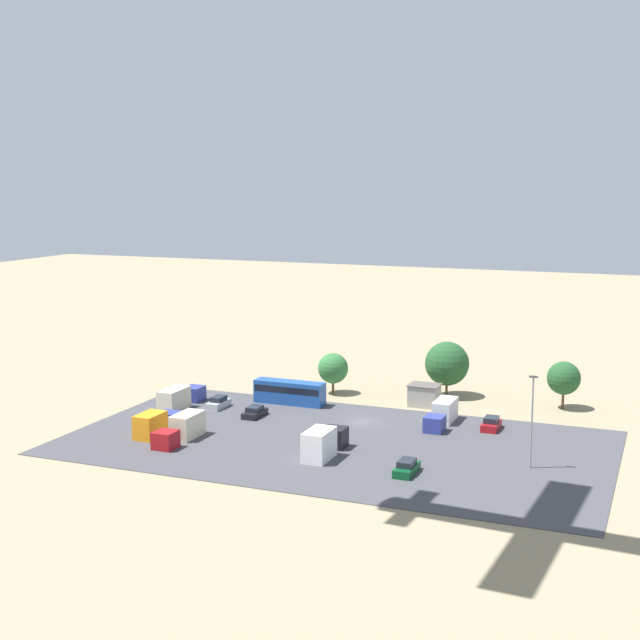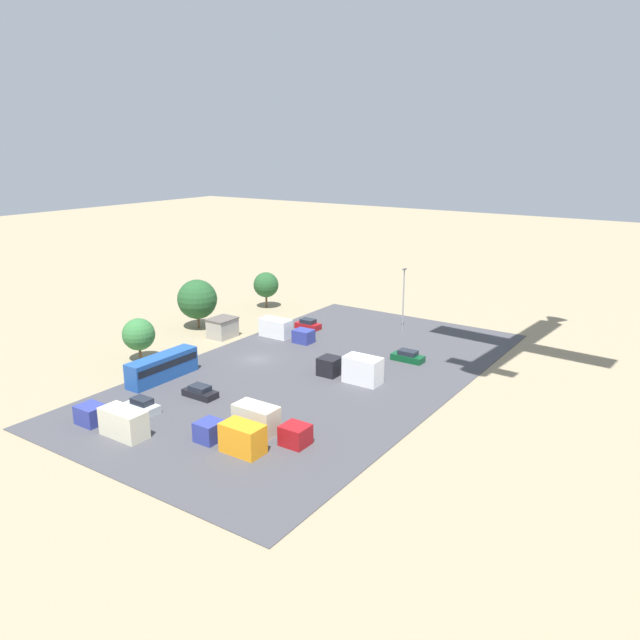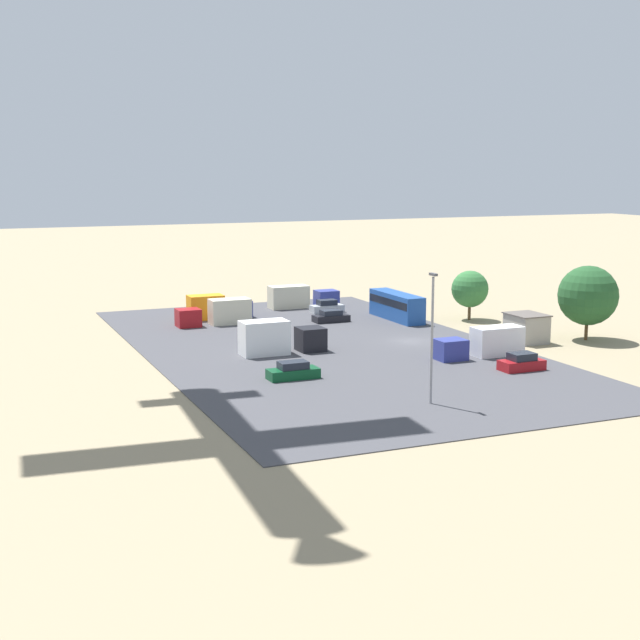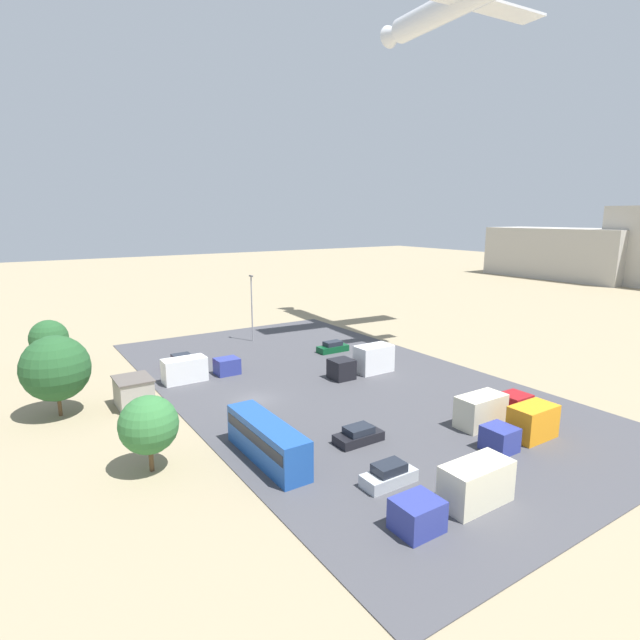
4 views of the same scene
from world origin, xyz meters
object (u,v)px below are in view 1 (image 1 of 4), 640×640
Objects in this scene: parked_car_1 at (407,468)px; parked_truck_3 at (156,424)px; parked_truck_0 at (181,429)px; parked_truck_4 at (180,398)px; bus at (290,392)px; parked_car_2 at (255,412)px; parked_car_3 at (219,403)px; parked_truck_2 at (324,443)px; shed_building at (424,395)px; parked_car_0 at (491,424)px; parked_truck_1 at (442,414)px.

parked_car_1 is 32.69m from parked_truck_3.
parked_truck_0 is 0.93× the size of parked_truck_4.
parked_truck_0 is (4.90, 20.80, -0.38)m from bus.
parked_truck_0 is (3.42, 12.84, 0.75)m from parked_car_2.
parked_car_2 is at bearing 57.68° from parked_truck_3.
parked_car_2 is 1.02× the size of parked_car_3.
parked_truck_2 reaches higher than parked_car_2.
parked_car_3 is 0.54× the size of parked_truck_3.
bus is 24.00m from parked_truck_2.
parked_car_2 is at bearing 36.33° from shed_building.
parked_truck_4 is at bearing -60.77° from bus.
bus reaches higher than parked_car_0.
parked_car_3 is 0.45× the size of parked_truck_4.
parked_truck_1 is at bearing -86.24° from parked_car_1.
parked_car_2 is at bearing -30.18° from parked_car_1.
bus reaches higher than parked_truck_1.
parked_car_2 is 0.49× the size of parked_truck_0.
parked_car_1 is at bearing 46.28° from bus.
parked_truck_4 is at bearing -22.44° from parked_car_1.
parked_car_3 is 14.31m from parked_truck_3.
parked_car_0 is 0.45× the size of parked_truck_1.
parked_truck_0 is at bearing 34.50° from parked_truck_1.
parked_car_0 is at bearing 142.52° from shed_building.
parked_car_2 is at bearing -10.55° from bus.
parked_truck_0 is at bearing -78.08° from parked_car_3.
parked_truck_4 is (35.37, 5.19, 0.04)m from parked_truck_1.
parked_car_0 is at bearing -169.32° from parked_car_2.
bus is 8.18m from parked_car_2.
bus is 15.08m from parked_truck_4.
parked_truck_1 is at bearing 119.24° from shed_building.
parked_car_0 is 0.96× the size of parked_car_2.
bus is at bearing -103.26° from parked_truck_0.
bus is 1.16× the size of parked_truck_0.
parked_truck_0 reaches higher than parked_truck_4.
parked_truck_1 reaches higher than parked_car_1.
parked_truck_0 is at bearing -3.46° from parked_car_1.
parked_truck_2 is at bearing -25.86° from parked_truck_4.
parked_truck_3 is at bearing 29.57° from parked_truck_1.
parked_truck_1 reaches higher than parked_car_2.
bus is 2.24× the size of parked_car_1.
parked_truck_1 is at bearing 6.53° from parked_car_3.
bus is at bearing 65.58° from parked_truck_3.
bus is 1.30× the size of parked_truck_3.
parked_car_0 is (-10.92, 8.38, -0.78)m from shed_building.
shed_building reaches higher than parked_truck_1.
parked_truck_4 reaches higher than parked_car_1.
parked_truck_4 is at bearing -173.08° from parked_car_0.
parked_truck_2 reaches higher than shed_building.
parked_truck_4 reaches higher than parked_car_3.
bus reaches higher than parked_truck_3.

